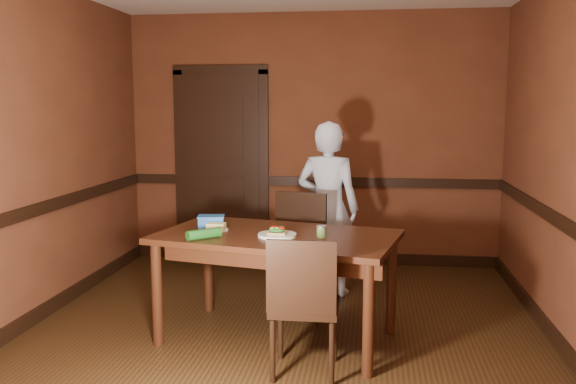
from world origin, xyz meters
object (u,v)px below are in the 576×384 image
(chair_near, at_px, (305,304))
(person, at_px, (328,208))
(dining_table, at_px, (277,287))
(cheese_saucer, at_px, (216,228))
(food_tub, at_px, (211,221))
(chair_far, at_px, (304,255))
(sandwich_plate, at_px, (277,234))
(sauce_jar, at_px, (321,231))

(chair_near, relative_size, person, 0.58)
(dining_table, xyz_separation_m, cheese_saucer, (-0.47, 0.05, 0.42))
(dining_table, height_order, food_tub, food_tub)
(dining_table, height_order, chair_far, chair_far)
(chair_far, height_order, sandwich_plate, chair_far)
(dining_table, relative_size, person, 1.08)
(food_tub, bearing_deg, chair_far, 21.87)
(sauce_jar, distance_m, food_tub, 0.91)
(sandwich_plate, height_order, cheese_saucer, sandwich_plate)
(sandwich_plate, xyz_separation_m, sauce_jar, (0.31, 0.01, 0.02))
(person, height_order, food_tub, person)
(dining_table, distance_m, cheese_saucer, 0.63)
(sandwich_plate, bearing_deg, sauce_jar, 2.37)
(sauce_jar, xyz_separation_m, cheese_saucer, (-0.79, 0.12, -0.02))
(dining_table, relative_size, sandwich_plate, 6.16)
(dining_table, relative_size, chair_far, 1.72)
(chair_far, relative_size, sauce_jar, 12.01)
(dining_table, bearing_deg, chair_far, 90.15)
(cheese_saucer, relative_size, food_tub, 0.79)
(chair_near, height_order, sauce_jar, chair_near)
(person, distance_m, cheese_saucer, 1.36)
(dining_table, xyz_separation_m, food_tub, (-0.54, 0.19, 0.44))
(dining_table, distance_m, sandwich_plate, 0.43)
(sandwich_plate, bearing_deg, food_tub, 153.54)
(sandwich_plate, bearing_deg, dining_table, 100.41)
(dining_table, xyz_separation_m, person, (0.28, 1.19, 0.39))
(sandwich_plate, xyz_separation_m, food_tub, (-0.56, 0.28, 0.02))
(food_tub, bearing_deg, sauce_jar, -27.21)
(chair_far, relative_size, person, 0.62)
(person, bearing_deg, food_tub, 61.40)
(dining_table, xyz_separation_m, sauce_jar, (0.33, -0.07, 0.44))
(dining_table, relative_size, food_tub, 7.59)
(chair_far, distance_m, person, 0.66)
(dining_table, height_order, person, person)
(dining_table, height_order, sandwich_plate, sandwich_plate)
(chair_far, distance_m, food_tub, 0.87)
(person, relative_size, sandwich_plate, 5.73)
(person, bearing_deg, chair_far, 86.04)
(sandwich_plate, distance_m, sauce_jar, 0.31)
(dining_table, height_order, sauce_jar, sauce_jar)
(chair_near, bearing_deg, sandwich_plate, -61.50)
(chair_far, height_order, chair_near, chair_far)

